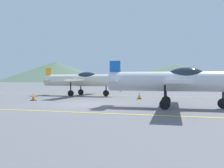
# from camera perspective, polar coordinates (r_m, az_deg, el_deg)

# --- Properties ---
(ground_plane) EXTENTS (400.00, 400.00, 0.00)m
(ground_plane) POSITION_cam_1_polar(r_m,az_deg,el_deg) (16.56, -6.00, -4.58)
(ground_plane) COLOR slate
(apron_line_near) EXTENTS (80.00, 0.16, 0.01)m
(apron_line_near) POSITION_cam_1_polar(r_m,az_deg,el_deg) (13.02, -12.40, -6.17)
(apron_line_near) COLOR yellow
(apron_line_near) RESTS_ON ground_plane
(apron_line_far) EXTENTS (80.00, 0.16, 0.01)m
(apron_line_far) POSITION_cam_1_polar(r_m,az_deg,el_deg) (24.82, 1.41, -2.63)
(apron_line_far) COLOR yellow
(apron_line_far) RESTS_ON ground_plane
(airplane_near) EXTENTS (7.99, 9.21, 2.76)m
(airplane_near) POSITION_cam_1_polar(r_m,az_deg,el_deg) (14.86, 14.13, 0.74)
(airplane_near) COLOR silver
(airplane_near) RESTS_ON ground_plane
(airplane_mid) EXTENTS (7.98, 9.21, 2.76)m
(airplane_mid) POSITION_cam_1_polar(r_m,az_deg,el_deg) (24.58, -7.16, 0.94)
(airplane_mid) COLOR silver
(airplane_mid) RESTS_ON ground_plane
(traffic_cone_front) EXTENTS (0.36, 0.36, 0.59)m
(traffic_cone_front) POSITION_cam_1_polar(r_m,az_deg,el_deg) (20.04, -17.51, -2.80)
(traffic_cone_front) COLOR black
(traffic_cone_front) RESTS_ON ground_plane
(traffic_cone_side) EXTENTS (0.36, 0.36, 0.59)m
(traffic_cone_side) POSITION_cam_1_polar(r_m,az_deg,el_deg) (20.63, 6.26, -2.63)
(traffic_cone_side) COLOR black
(traffic_cone_side) RESTS_ON ground_plane
(hill_left) EXTENTS (65.74, 65.74, 11.57)m
(hill_left) POSITION_cam_1_polar(r_m,az_deg,el_deg) (149.28, -12.79, 2.77)
(hill_left) COLOR #4C6651
(hill_left) RESTS_ON ground_plane
(hill_centerleft) EXTENTS (73.94, 73.94, 10.04)m
(hill_centerleft) POSITION_cam_1_polar(r_m,az_deg,el_deg) (143.16, 14.30, 2.53)
(hill_centerleft) COLOR #4C6651
(hill_centerleft) RESTS_ON ground_plane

